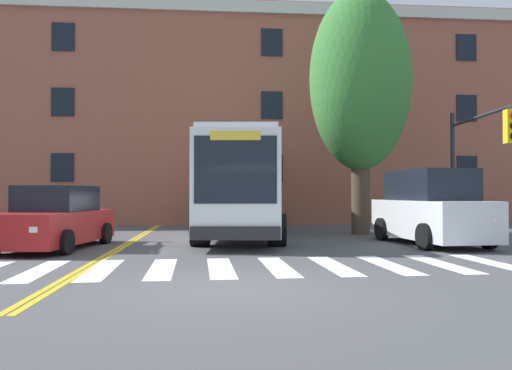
% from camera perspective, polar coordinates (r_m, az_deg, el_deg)
% --- Properties ---
extents(ground_plane, '(120.00, 120.00, 0.00)m').
position_cam_1_polar(ground_plane, '(8.54, -3.32, -11.70)').
color(ground_plane, '#4C4C4F').
extents(crosswalk, '(13.02, 3.44, 0.01)m').
position_cam_1_polar(crosswalk, '(10.84, -4.06, -9.39)').
color(crosswalk, white).
rests_on(crosswalk, ground).
extents(lane_line_yellow_inner, '(0.12, 36.00, 0.01)m').
position_cam_1_polar(lane_line_yellow_inner, '(24.93, -11.37, -4.61)').
color(lane_line_yellow_inner, gold).
rests_on(lane_line_yellow_inner, ground).
extents(lane_line_yellow_outer, '(0.12, 36.00, 0.01)m').
position_cam_1_polar(lane_line_yellow_outer, '(24.91, -11.00, -4.62)').
color(lane_line_yellow_outer, gold).
rests_on(lane_line_yellow_outer, ground).
extents(city_bus, '(3.56, 10.75, 3.51)m').
position_cam_1_polar(city_bus, '(18.35, -1.60, -0.08)').
color(city_bus, white).
rests_on(city_bus, ground).
extents(car_red_near_lane, '(2.61, 4.93, 1.81)m').
position_cam_1_polar(car_red_near_lane, '(15.58, -21.91, -3.72)').
color(car_red_near_lane, '#AD1E1E').
rests_on(car_red_near_lane, ground).
extents(car_white_far_lane, '(2.44, 4.97, 2.32)m').
position_cam_1_polar(car_white_far_lane, '(16.56, 19.28, -2.63)').
color(car_white_far_lane, white).
rests_on(car_white_far_lane, ground).
extents(car_silver_behind_bus, '(2.66, 5.38, 2.19)m').
position_cam_1_polar(car_silver_behind_bus, '(28.36, -4.97, -2.09)').
color(car_silver_behind_bus, '#B7BABF').
rests_on(car_silver_behind_bus, ground).
extents(traffic_light_near_corner, '(0.57, 4.46, 4.65)m').
position_cam_1_polar(traffic_light_near_corner, '(18.50, 23.88, 3.89)').
color(traffic_light_near_corner, '#28282D').
rests_on(traffic_light_near_corner, ground).
extents(street_tree_curbside_large, '(5.73, 5.73, 9.55)m').
position_cam_1_polar(street_tree_curbside_large, '(20.34, 11.83, 11.47)').
color(street_tree_curbside_large, '#4C3D2D').
rests_on(street_tree_curbside_large, ground).
extents(building_facade, '(38.85, 8.16, 11.51)m').
position_cam_1_polar(building_facade, '(29.57, -9.22, 7.14)').
color(building_facade, '#9E5642').
rests_on(building_facade, ground).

